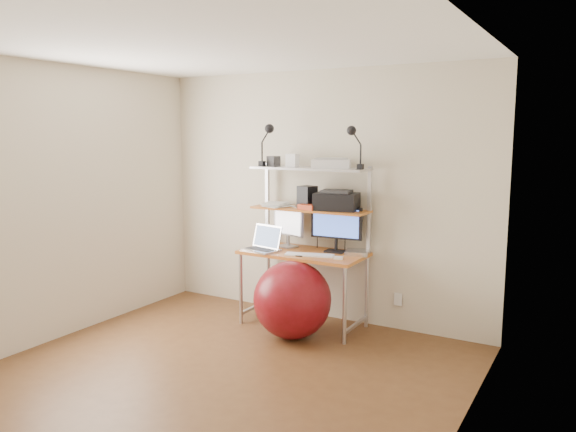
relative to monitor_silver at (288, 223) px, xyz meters
name	(u,v)px	position (x,y,z in m)	size (l,w,h in m)	color
room	(211,219)	(0.25, -1.58, 0.27)	(3.60, 3.60, 3.60)	brown
computer_desk	(306,229)	(0.25, -0.08, -0.02)	(1.20, 0.60, 1.57)	#C17125
wall_outlet	(398,299)	(1.10, 0.20, -0.68)	(0.08, 0.01, 0.12)	white
monitor_silver	(288,223)	(0.00, 0.00, 0.00)	(0.39, 0.19, 0.45)	#A5A6AA
monitor_black	(336,225)	(0.52, 0.02, 0.02)	(0.52, 0.16, 0.52)	black
laptop	(264,245)	(-0.13, -0.26, -0.19)	(0.40, 0.34, 0.30)	#BCBCC0
keyboard	(309,255)	(0.38, -0.26, -0.23)	(0.46, 0.13, 0.01)	white
mouse	(338,258)	(0.68, -0.27, -0.23)	(0.08, 0.05, 0.02)	white
mac_mini	(357,252)	(0.75, 0.00, -0.22)	(0.21, 0.21, 0.04)	#BCBCC0
phone	(301,255)	(0.31, -0.30, -0.23)	(0.06, 0.12, 0.01)	black
printer	(337,201)	(0.53, 0.00, 0.26)	(0.44, 0.34, 0.19)	black
nas_cube	(307,197)	(0.22, 0.00, 0.28)	(0.15, 0.15, 0.22)	black
red_box	(309,207)	(0.29, -0.10, 0.20)	(0.18, 0.12, 0.05)	#B3381C
scanner	(331,163)	(0.46, 0.02, 0.62)	(0.42, 0.34, 0.10)	white
box_white	(292,160)	(0.05, -0.01, 0.64)	(0.11, 0.09, 0.13)	white
box_grey	(274,161)	(-0.17, -0.01, 0.62)	(0.10, 0.10, 0.10)	#2D2D30
clip_lamp_left	(268,136)	(-0.18, -0.09, 0.88)	(0.17, 0.09, 0.42)	black
clip_lamp_right	(353,138)	(0.72, -0.06, 0.86)	(0.16, 0.09, 0.40)	black
exercise_ball	(292,300)	(0.32, -0.49, -0.62)	(0.72, 0.72, 0.72)	maroon
paper_stack	(277,204)	(-0.12, -0.01, 0.19)	(0.35, 0.41, 0.03)	white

